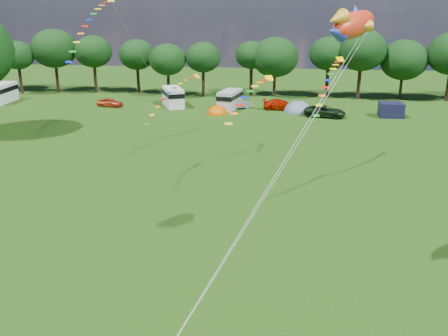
# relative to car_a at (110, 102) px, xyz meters

# --- Properties ---
(ground_plane) EXTENTS (180.00, 180.00, 0.00)m
(ground_plane) POSITION_rel_car_a_xyz_m (20.68, -44.63, -0.62)
(ground_plane) COLOR black
(ground_plane) RESTS_ON ground
(tree_line) EXTENTS (102.98, 10.98, 10.27)m
(tree_line) POSITION_rel_car_a_xyz_m (25.99, 10.36, 5.73)
(tree_line) COLOR black
(tree_line) RESTS_ON ground
(car_a) EXTENTS (3.88, 2.00, 1.23)m
(car_a) POSITION_rel_car_a_xyz_m (0.00, 0.00, 0.00)
(car_a) COLOR #AD3415
(car_a) RESTS_ON ground
(car_b) EXTENTS (4.03, 2.86, 1.34)m
(car_b) POSITION_rel_car_a_xyz_m (17.75, 1.17, 0.05)
(car_b) COLOR gray
(car_b) RESTS_ON ground
(car_c) EXTENTS (4.64, 2.03, 1.38)m
(car_c) POSITION_rel_car_a_xyz_m (23.61, 1.00, 0.07)
(car_c) COLOR #B11500
(car_c) RESTS_ON ground
(car_d) EXTENTS (5.63, 3.38, 1.44)m
(car_d) POSITION_rel_car_a_xyz_m (29.26, -2.76, 0.10)
(car_d) COLOR black
(car_d) RESTS_ON ground
(campervan_a) EXTENTS (2.57, 5.57, 2.68)m
(campervan_a) POSITION_rel_car_a_xyz_m (-16.62, 1.27, 0.82)
(campervan_a) COLOR silver
(campervan_a) RESTS_ON ground
(campervan_b) EXTENTS (4.18, 5.72, 2.58)m
(campervan_b) POSITION_rel_car_a_xyz_m (8.65, 1.50, 0.77)
(campervan_b) COLOR white
(campervan_b) RESTS_ON ground
(campervan_c) EXTENTS (3.13, 5.35, 2.46)m
(campervan_c) POSITION_rel_car_a_xyz_m (16.66, 0.94, 0.70)
(campervan_c) COLOR #B3B3B5
(campervan_c) RESTS_ON ground
(tent_orange) EXTENTS (2.79, 3.06, 2.18)m
(tent_orange) POSITION_rel_car_a_xyz_m (15.42, -2.64, -0.60)
(tent_orange) COLOR #CB5400
(tent_orange) RESTS_ON ground
(tent_greyblue) EXTENTS (3.81, 4.17, 2.83)m
(tent_greyblue) POSITION_rel_car_a_xyz_m (25.90, -0.09, -0.60)
(tent_greyblue) COLOR slate
(tent_greyblue) RESTS_ON ground
(awning_navy) EXTENTS (2.97, 2.44, 1.82)m
(awning_navy) POSITION_rel_car_a_xyz_m (37.52, -1.75, 0.29)
(awning_navy) COLOR black
(awning_navy) RESTS_ON ground
(fish_kite) EXTENTS (2.83, 3.03, 1.76)m
(fish_kite) POSITION_rel_car_a_xyz_m (27.05, -42.83, 12.31)
(fish_kite) COLOR red
(fish_kite) RESTS_ON ground
(streamer_kite_a) EXTENTS (3.43, 5.63, 5.79)m
(streamer_kite_a) POSITION_rel_car_a_xyz_m (5.68, -18.32, 11.61)
(streamer_kite_a) COLOR yellow
(streamer_kite_a) RESTS_ON ground
(streamer_kite_b) EXTENTS (4.17, 4.64, 3.77)m
(streamer_kite_b) POSITION_rel_car_a_xyz_m (14.89, -23.93, 5.95)
(streamer_kite_b) COLOR yellow
(streamer_kite_b) RESTS_ON ground
(streamer_kite_c) EXTENTS (3.16, 4.84, 2.79)m
(streamer_kite_c) POSITION_rel_car_a_xyz_m (22.01, -30.37, 7.14)
(streamer_kite_c) COLOR #F5F403
(streamer_kite_c) RESTS_ON ground
(streamer_kite_d) EXTENTS (2.74, 5.04, 4.31)m
(streamer_kite_d) POSITION_rel_car_a_xyz_m (27.98, -23.39, 7.29)
(streamer_kite_d) COLOR #F5D400
(streamer_kite_d) RESTS_ON ground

